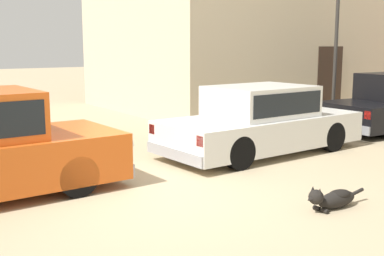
% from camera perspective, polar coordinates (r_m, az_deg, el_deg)
% --- Properties ---
extents(ground_plane, '(80.00, 80.00, 0.00)m').
position_cam_1_polar(ground_plane, '(7.20, -4.12, -7.87)').
color(ground_plane, tan).
extents(parked_sedan_second, '(4.47, 1.90, 1.35)m').
position_cam_1_polar(parked_sedan_second, '(9.96, 7.99, 0.92)').
color(parked_sedan_second, silver).
rests_on(parked_sedan_second, ground_plane).
extents(stray_dog_spotted, '(1.10, 0.24, 0.35)m').
position_cam_1_polar(stray_dog_spotted, '(6.89, 16.01, -7.79)').
color(stray_dog_spotted, black).
rests_on(stray_dog_spotted, ground_plane).
extents(street_lamp, '(0.22, 0.22, 3.97)m').
position_cam_1_polar(street_lamp, '(14.38, 16.34, 10.70)').
color(street_lamp, '#2D2B28').
rests_on(street_lamp, ground_plane).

